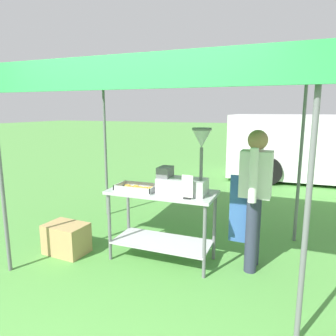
# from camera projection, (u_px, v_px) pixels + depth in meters

# --- Properties ---
(ground_plane) EXTENTS (70.00, 70.00, 0.00)m
(ground_plane) POSITION_uv_depth(u_px,v_px,m) (234.00, 179.00, 8.33)
(ground_plane) COLOR #519342
(stall_canopy) EXTENTS (3.26, 2.28, 2.27)m
(stall_canopy) POSITION_uv_depth(u_px,v_px,m) (165.00, 77.00, 3.53)
(stall_canopy) COLOR slate
(stall_canopy) RESTS_ON ground
(donut_cart) EXTENTS (1.29, 0.57, 0.87)m
(donut_cart) POSITION_uv_depth(u_px,v_px,m) (162.00, 211.00, 3.73)
(donut_cart) COLOR #B7B7BC
(donut_cart) RESTS_ON ground
(donut_tray) EXTENTS (0.48, 0.29, 0.07)m
(donut_tray) POSITION_uv_depth(u_px,v_px,m) (137.00, 188.00, 3.72)
(donut_tray) COLOR #B7B7BC
(donut_tray) RESTS_ON donut_cart
(donut_fryer) EXTENTS (0.61, 0.28, 0.76)m
(donut_fryer) POSITION_uv_depth(u_px,v_px,m) (185.00, 174.00, 3.51)
(donut_fryer) COLOR #B7B7BC
(donut_fryer) RESTS_ON donut_cart
(menu_sign) EXTENTS (0.13, 0.05, 0.26)m
(menu_sign) POSITION_uv_depth(u_px,v_px,m) (187.00, 189.00, 3.34)
(menu_sign) COLOR black
(menu_sign) RESTS_ON donut_cart
(vendor) EXTENTS (0.45, 0.53, 1.61)m
(vendor) POSITION_uv_depth(u_px,v_px,m) (254.00, 193.00, 3.49)
(vendor) COLOR #2D3347
(vendor) RESTS_ON ground
(supply_crate) EXTENTS (0.55, 0.40, 0.39)m
(supply_crate) POSITION_uv_depth(u_px,v_px,m) (66.00, 238.00, 3.99)
(supply_crate) COLOR tan
(supply_crate) RESTS_ON ground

